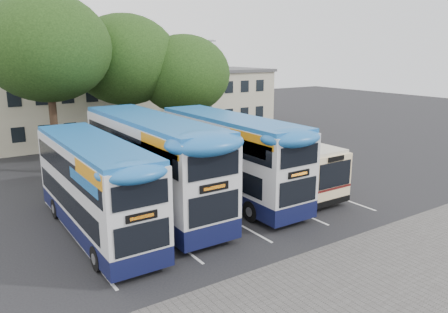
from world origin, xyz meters
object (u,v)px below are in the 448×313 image
object	(u,v)px
lamp_post	(211,85)
bus_dd_left	(94,183)
tree_right	(184,74)
bus_dd_right	(229,153)
bus_dd_mid	(152,160)
tree_mid	(125,60)
bus_single	(270,158)
tree_left	(47,48)

from	to	relation	value
lamp_post	bus_dd_left	xyz separation A→B (m)	(-15.71, -15.20, -2.69)
tree_right	bus_dd_right	distance (m)	12.28
bus_dd_left	bus_dd_mid	size ratio (longest dim) A/B	0.88
lamp_post	tree_right	size ratio (longest dim) A/B	0.96
lamp_post	bus_dd_mid	xyz separation A→B (m)	(-12.36, -13.96, -2.38)
bus_dd_mid	tree_mid	bearing A→B (deg)	73.45
bus_dd_left	bus_dd_right	bearing A→B (deg)	6.25
bus_dd_mid	lamp_post	bearing A→B (deg)	48.47
bus_dd_mid	bus_single	world-z (taller)	bus_dd_mid
tree_mid	bus_dd_left	bearing A→B (deg)	-117.16
bus_dd_left	tree_mid	bearing A→B (deg)	62.84
tree_right	bus_single	bearing A→B (deg)	-90.20
lamp_post	tree_mid	size ratio (longest dim) A/B	0.83
lamp_post	tree_left	xyz separation A→B (m)	(-14.67, -3.52, 3.20)
tree_mid	bus_dd_right	bearing A→B (deg)	-86.50
bus_dd_left	bus_dd_right	xyz separation A→B (m)	(7.87, 0.86, 0.16)
tree_left	tree_right	world-z (taller)	tree_left
tree_left	bus_dd_right	xyz separation A→B (m)	(6.83, -10.81, -5.73)
tree_mid	tree_right	xyz separation A→B (m)	(4.14, -1.74, -1.12)
tree_left	tree_mid	xyz separation A→B (m)	(6.04, 2.13, -0.86)
bus_dd_mid	bus_dd_right	bearing A→B (deg)	-4.77
bus_dd_left	bus_dd_mid	distance (m)	3.58
tree_right	bus_single	distance (m)	11.72
tree_right	bus_dd_mid	xyz separation A→B (m)	(-7.87, -10.83, -3.60)
tree_left	lamp_post	bearing A→B (deg)	13.50
tree_mid	bus_dd_right	distance (m)	13.85
tree_left	bus_dd_left	xyz separation A→B (m)	(-1.04, -11.68, -5.89)
lamp_post	tree_right	bearing A→B (deg)	-145.10
lamp_post	bus_dd_right	bearing A→B (deg)	-118.66
tree_right	bus_dd_left	bearing A→B (deg)	-132.91
tree_mid	tree_right	bearing A→B (deg)	-22.82
bus_dd_left	bus_single	world-z (taller)	bus_dd_left
tree_left	bus_dd_left	world-z (taller)	tree_left
bus_dd_left	tree_left	bearing A→B (deg)	84.91
tree_right	bus_dd_right	size ratio (longest dim) A/B	0.84
lamp_post	tree_mid	xyz separation A→B (m)	(-8.63, -1.40, 2.34)
tree_right	bus_dd_right	xyz separation A→B (m)	(-3.34, -11.20, -3.75)
bus_dd_left	bus_dd_right	size ratio (longest dim) A/B	0.94
bus_dd_left	bus_dd_right	distance (m)	7.92
bus_dd_right	lamp_post	bearing A→B (deg)	61.34
lamp_post	tree_mid	bearing A→B (deg)	-170.81
lamp_post	bus_dd_mid	bearing A→B (deg)	-131.53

